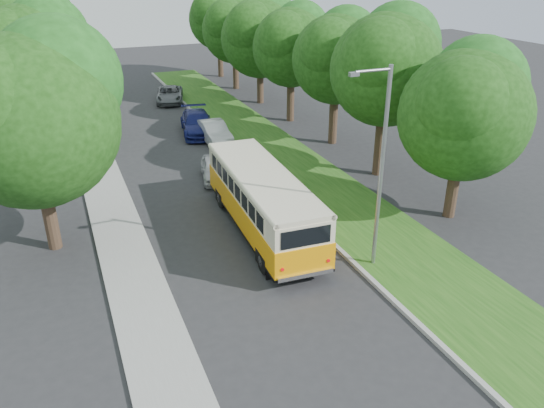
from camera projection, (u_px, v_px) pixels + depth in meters
name	position (u px, v px, depth m)	size (l,w,h in m)	color
ground	(252.00, 257.00, 22.05)	(120.00, 120.00, 0.00)	#28282A
curb	(283.00, 196.00, 27.46)	(0.20, 70.00, 0.15)	gray
grass_verge	(323.00, 190.00, 28.28)	(4.50, 70.00, 0.13)	#1D4A13
sidewalk	(117.00, 225.00, 24.55)	(2.20, 70.00, 0.12)	gray
treeline	(200.00, 46.00, 35.72)	(24.27, 41.91, 9.46)	#332319
lamppost_near	(380.00, 164.00, 19.58)	(1.71, 0.16, 8.00)	gray
lamppost_far	(85.00, 89.00, 32.08)	(1.71, 0.16, 7.50)	gray
warning_sign	(102.00, 146.00, 29.80)	(0.56, 0.10, 2.50)	gray
vintage_bus	(263.00, 203.00, 23.46)	(2.52, 9.79, 2.91)	#FF9F08
car_silver	(214.00, 169.00, 29.59)	(1.44, 3.57, 1.22)	#B4B5B9
car_white	(214.00, 132.00, 35.51)	(1.50, 4.29, 1.42)	silver
car_blue	(197.00, 123.00, 37.21)	(2.15, 5.29, 1.54)	navy
car_grey	(170.00, 95.00, 45.47)	(2.18, 4.72, 1.31)	#5B5E62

